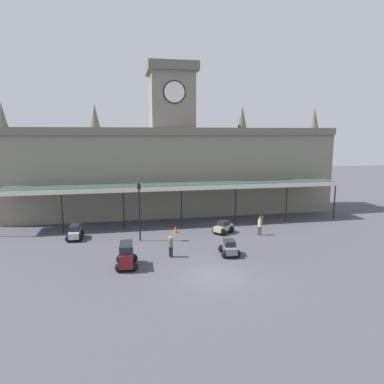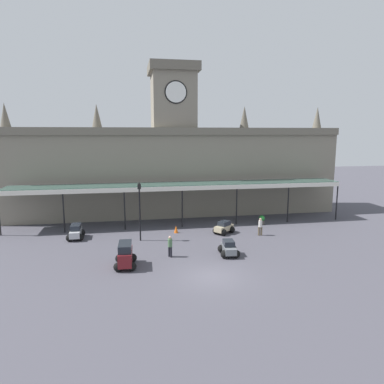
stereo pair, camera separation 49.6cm
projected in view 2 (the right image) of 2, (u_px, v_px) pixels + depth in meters
ground_plane at (212, 277)px, 23.40m from camera, size 140.00×140.00×0.00m
station_building at (174, 166)px, 41.37m from camera, size 38.07×6.19×17.12m
entrance_canopy at (180, 185)px, 36.46m from camera, size 34.59×3.26×4.28m
car_silver_estate at (76, 232)px, 31.84m from camera, size 1.57×2.27×1.27m
car_beige_sedan at (224, 228)px, 33.51m from camera, size 2.24×2.17×1.19m
car_grey_sedan at (229, 249)px, 27.49m from camera, size 1.63×2.12×1.19m
car_maroon_van at (125, 256)px, 25.06m from camera, size 1.66×2.44×1.77m
pedestrian_beside_cars at (170, 246)px, 27.04m from camera, size 0.34×0.36×1.67m
pedestrian_near_entrance at (260, 226)px, 32.76m from camera, size 0.38×0.34×1.67m
victorian_lamppost at (140, 205)px, 30.80m from camera, size 0.30×0.30×5.23m
traffic_cone at (176, 229)px, 33.69m from camera, size 0.40×0.40×0.72m
planter_by_canopy at (262, 220)px, 36.81m from camera, size 0.60×0.60×0.96m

